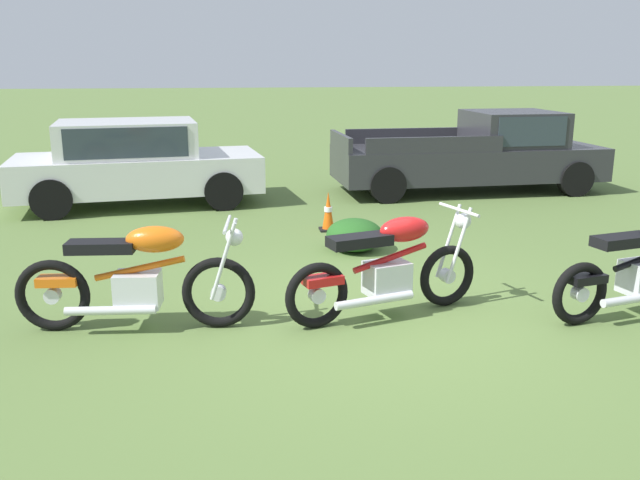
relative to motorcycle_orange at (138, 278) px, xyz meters
name	(u,v)px	position (x,y,z in m)	size (l,w,h in m)	color
ground_plane	(385,316)	(2.30, -0.01, -0.49)	(120.00, 120.00, 0.00)	#567038
motorcycle_orange	(138,278)	(0.00, 0.00, 0.00)	(2.17, 0.64, 1.02)	black
motorcycle_red	(388,268)	(2.33, 0.01, 0.00)	(2.00, 0.90, 1.02)	black
car_white	(133,159)	(-0.71, 5.80, 0.31)	(4.26, 2.28, 1.43)	silver
pickup_truck_charcoal	(481,151)	(5.60, 6.23, 0.26)	(5.01, 1.98, 1.49)	#2D2D33
traffic_cone	(328,213)	(2.28, 3.50, -0.22)	(0.25, 0.25, 0.58)	#EA590F
shrub_low	(355,235)	(2.46, 2.38, -0.28)	(0.74, 0.77, 0.42)	#23571E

